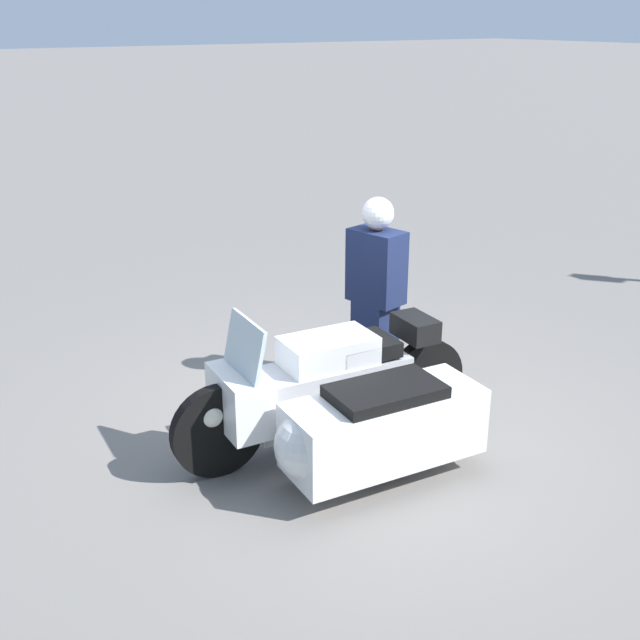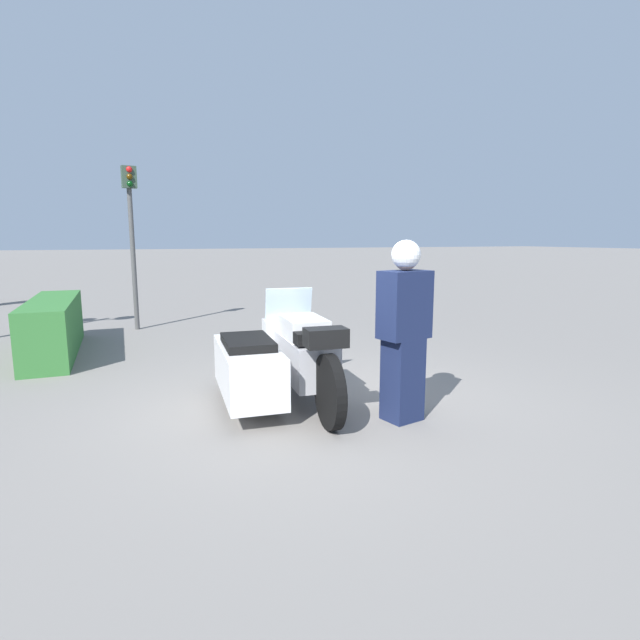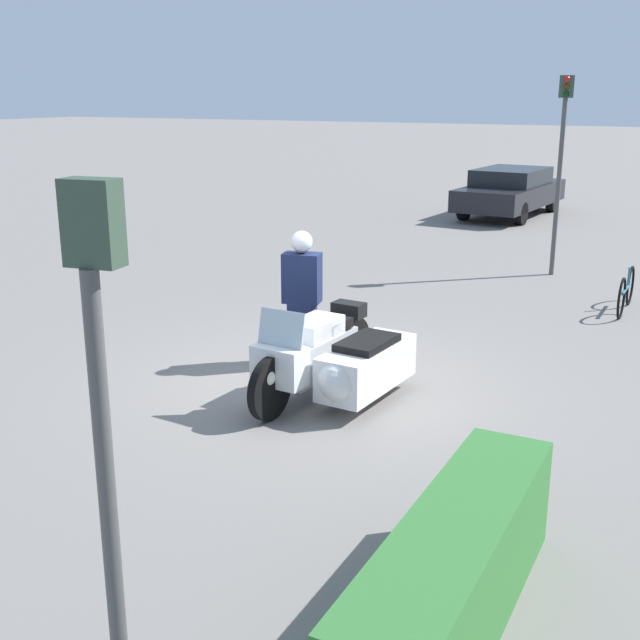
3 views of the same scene
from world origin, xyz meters
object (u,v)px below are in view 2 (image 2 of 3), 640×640
police_motorcycle (274,358)px  hedge_bush_curbside (53,327)px  officer_rider (404,327)px  traffic_light_near (131,223)px

police_motorcycle → hedge_bush_curbside: bearing=41.0°
police_motorcycle → hedge_bush_curbside: size_ratio=0.88×
police_motorcycle → officer_rider: 1.49m
officer_rider → traffic_light_near: 6.66m
police_motorcycle → traffic_light_near: 5.53m
hedge_bush_curbside → police_motorcycle: bearing=-143.6°
police_motorcycle → traffic_light_near: bearing=18.3°
police_motorcycle → officer_rider: (-1.02, -1.00, 0.44)m
hedge_bush_curbside → traffic_light_near: bearing=-35.7°
officer_rider → traffic_light_near: traffic_light_near is taller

